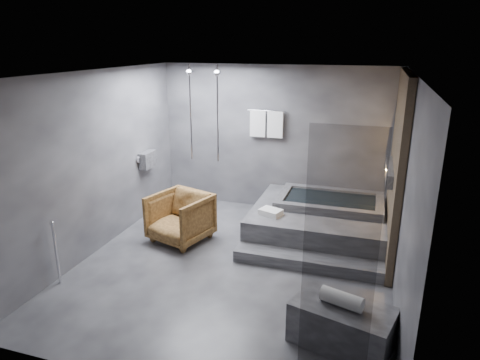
% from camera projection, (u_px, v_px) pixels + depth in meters
% --- Properties ---
extents(room, '(5.00, 5.04, 2.82)m').
position_uv_depth(room, '(266.00, 151.00, 5.98)').
color(room, '#2C2C2E').
rests_on(room, ground).
extents(tub_deck, '(2.20, 2.00, 0.50)m').
position_uv_depth(tub_deck, '(319.00, 221.00, 7.34)').
color(tub_deck, '#313133').
rests_on(tub_deck, ground).
extents(tub_step, '(2.20, 0.36, 0.18)m').
position_uv_depth(tub_step, '(307.00, 262.00, 6.32)').
color(tub_step, '#313133').
rests_on(tub_step, ground).
extents(concrete_bench, '(1.19, 0.85, 0.48)m').
position_uv_depth(concrete_bench, '(342.00, 325.00, 4.67)').
color(concrete_bench, '#303032').
rests_on(concrete_bench, ground).
extents(driftwood_chair, '(1.09, 1.11, 0.81)m').
position_uv_depth(driftwood_chair, '(180.00, 218.00, 7.11)').
color(driftwood_chair, '#462B11').
rests_on(driftwood_chair, ground).
extents(rolled_towel, '(0.49, 0.30, 0.17)m').
position_uv_depth(rolled_towel, '(342.00, 299.00, 4.58)').
color(rolled_towel, white).
rests_on(rolled_towel, concrete_bench).
extents(deck_towel, '(0.40, 0.35, 0.09)m').
position_uv_depth(deck_towel, '(271.00, 212.00, 6.97)').
color(deck_towel, white).
rests_on(deck_towel, tub_deck).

